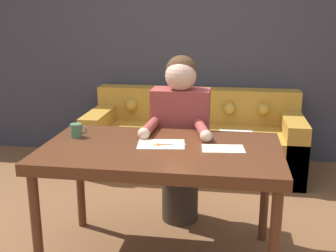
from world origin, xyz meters
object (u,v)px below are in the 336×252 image
Objects in this scene: scissors at (163,145)px; mug at (77,130)px; person at (180,137)px; dining_table at (161,159)px; couch at (194,141)px.

scissors is 0.60m from mug.
scissors is at bearing -94.38° from person.
person is (0.05, 0.57, -0.03)m from dining_table.
mug is (-0.63, -0.45, 0.15)m from person.
couch is at bearing 67.88° from mug.
scissors is (-0.04, -0.53, 0.11)m from person.
dining_table is 1.15× the size of person.
scissors is (-0.04, -1.65, 0.49)m from couch.
scissors is at bearing -8.22° from mug.
dining_table is 1.74m from couch.
person reaches higher than dining_table.
person reaches higher than scissors.
couch is 10.34× the size of scissors.
dining_table is 0.69× the size of couch.
person reaches higher than mug.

